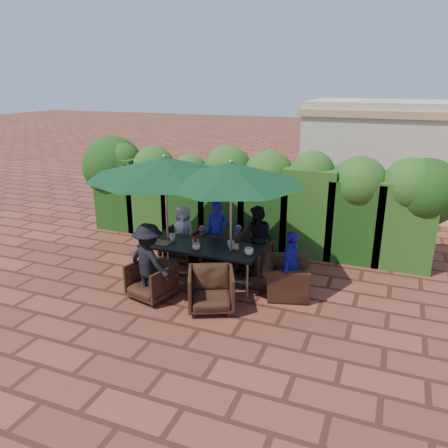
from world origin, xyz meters
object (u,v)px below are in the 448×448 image
at_px(umbrella_right, 231,173).
at_px(umbrella_left, 165,167).
at_px(chair_far_right, 253,253).
at_px(chair_near_left, 151,279).
at_px(dining_table, 201,249).
at_px(chair_far_mid, 224,246).
at_px(chair_end_right, 286,272).
at_px(chair_near_right, 211,288).
at_px(chair_far_left, 180,243).

bearing_deg(umbrella_right, umbrella_left, 177.59).
relative_size(chair_far_right, chair_near_left, 0.95).
bearing_deg(chair_near_left, dining_table, 73.73).
bearing_deg(dining_table, chair_near_left, -120.41).
relative_size(chair_far_mid, chair_end_right, 0.87).
bearing_deg(umbrella_left, dining_table, -1.97).
bearing_deg(umbrella_left, chair_far_mid, 46.30).
height_order(chair_far_mid, chair_end_right, chair_end_right).
height_order(umbrella_left, chair_near_right, umbrella_left).
bearing_deg(chair_end_right, dining_table, 78.53).
bearing_deg(chair_far_right, chair_near_left, 75.52).
bearing_deg(chair_end_right, chair_far_left, 58.93).
bearing_deg(chair_end_right, chair_far_mid, 47.34).
bearing_deg(chair_far_left, umbrella_left, 99.51).
relative_size(chair_far_right, chair_end_right, 0.72).
relative_size(umbrella_right, chair_near_left, 3.58).
xyz_separation_m(chair_far_mid, chair_end_right, (1.55, -0.81, 0.00)).
relative_size(umbrella_right, chair_far_mid, 3.14).
distance_m(umbrella_left, chair_far_left, 2.01).
bearing_deg(umbrella_left, chair_end_right, 1.77).
relative_size(chair_near_left, chair_end_right, 0.76).
bearing_deg(chair_near_right, umbrella_left, 119.79).
bearing_deg(chair_far_right, dining_table, 72.07).
bearing_deg(chair_far_left, chair_far_mid, -176.57).
height_order(chair_far_left, chair_near_left, chair_far_left).
bearing_deg(chair_near_left, chair_far_left, 114.64).
xyz_separation_m(chair_far_mid, chair_near_left, (-0.67, -1.87, -0.05)).
distance_m(umbrella_right, chair_end_right, 2.07).
relative_size(dining_table, chair_end_right, 2.40).
height_order(chair_far_left, chair_far_right, chair_far_left).
relative_size(chair_near_right, chair_end_right, 0.82).
bearing_deg(chair_far_right, chair_near_right, 105.77).
bearing_deg(dining_table, umbrella_left, 178.03).
distance_m(dining_table, chair_far_mid, 0.95).
height_order(umbrella_right, chair_end_right, umbrella_right).
height_order(dining_table, chair_near_left, dining_table).
xyz_separation_m(umbrella_left, chair_far_left, (-0.15, 0.81, -1.84)).
bearing_deg(umbrella_right, chair_far_left, 150.12).
relative_size(umbrella_right, chair_far_left, 3.47).
height_order(chair_far_left, chair_end_right, chair_end_right).
bearing_deg(chair_far_right, chair_far_left, 23.83).
height_order(umbrella_left, umbrella_right, same).
relative_size(chair_far_left, chair_end_right, 0.79).
distance_m(umbrella_left, umbrella_right, 1.36).
distance_m(chair_far_mid, chair_near_left, 1.98).
relative_size(umbrella_right, chair_near_right, 3.32).
height_order(chair_far_right, chair_end_right, chair_end_right).
relative_size(dining_table, umbrella_right, 0.88).
xyz_separation_m(umbrella_left, chair_near_left, (0.18, -0.98, -1.85)).
xyz_separation_m(chair_far_left, chair_end_right, (2.54, -0.74, 0.04)).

